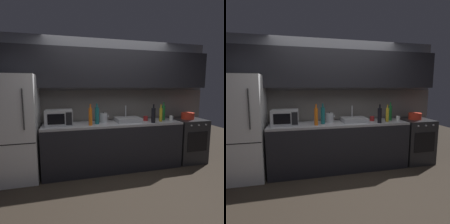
% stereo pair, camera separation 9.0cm
% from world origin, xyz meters
% --- Properties ---
extents(ground_plane, '(10.00, 10.00, 0.00)m').
position_xyz_m(ground_plane, '(0.00, 0.00, 0.00)').
color(ground_plane, '#2D261E').
extents(back_wall, '(4.32, 0.44, 2.50)m').
position_xyz_m(back_wall, '(0.00, 1.20, 1.55)').
color(back_wall, slate).
rests_on(back_wall, ground).
extents(counter_run, '(2.58, 0.60, 0.90)m').
position_xyz_m(counter_run, '(0.00, 0.90, 0.45)').
color(counter_run, black).
rests_on(counter_run, ground).
extents(refrigerator, '(0.68, 0.69, 1.76)m').
position_xyz_m(refrigerator, '(-1.67, 0.90, 0.88)').
color(refrigerator, white).
rests_on(refrigerator, ground).
extents(oven_range, '(0.60, 0.62, 0.90)m').
position_xyz_m(oven_range, '(1.63, 0.90, 0.45)').
color(oven_range, '#232326').
rests_on(oven_range, ground).
extents(microwave, '(0.46, 0.35, 0.27)m').
position_xyz_m(microwave, '(-0.99, 0.92, 1.04)').
color(microwave, '#A8AAAF').
rests_on(microwave, counter_run).
extents(sink_basin, '(0.48, 0.38, 0.30)m').
position_xyz_m(sink_basin, '(0.29, 0.93, 0.94)').
color(sink_basin, '#ADAFB5').
rests_on(sink_basin, counter_run).
extents(kettle, '(0.18, 0.15, 0.20)m').
position_xyz_m(kettle, '(-0.18, 0.98, 0.99)').
color(kettle, '#B7BABF').
rests_on(kettle, counter_run).
extents(wine_bottle_dark, '(0.08, 0.08, 0.35)m').
position_xyz_m(wine_bottle_dark, '(0.71, 0.70, 1.05)').
color(wine_bottle_dark, black).
rests_on(wine_bottle_dark, counter_run).
extents(wine_bottle_orange, '(0.07, 0.07, 0.37)m').
position_xyz_m(wine_bottle_orange, '(-0.46, 0.75, 1.06)').
color(wine_bottle_orange, orange).
rests_on(wine_bottle_orange, counter_run).
extents(wine_bottle_teal, '(0.08, 0.08, 0.37)m').
position_xyz_m(wine_bottle_teal, '(-0.33, 0.85, 1.06)').
color(wine_bottle_teal, '#19666B').
rests_on(wine_bottle_teal, counter_run).
extents(wine_bottle_green, '(0.07, 0.07, 0.36)m').
position_xyz_m(wine_bottle_green, '(1.04, 0.91, 1.05)').
color(wine_bottle_green, '#1E6B2D').
rests_on(wine_bottle_green, counter_run).
extents(wine_bottle_yellow, '(0.06, 0.06, 0.33)m').
position_xyz_m(wine_bottle_yellow, '(0.92, 0.80, 1.04)').
color(wine_bottle_yellow, gold).
rests_on(wine_bottle_yellow, counter_run).
extents(mug_red, '(0.09, 0.09, 0.09)m').
position_xyz_m(mug_red, '(0.66, 0.94, 0.95)').
color(mug_red, '#A82323').
rests_on(mug_red, counter_run).
extents(mug_white, '(0.08, 0.08, 0.10)m').
position_xyz_m(mug_white, '(1.17, 0.82, 0.95)').
color(mug_white, silver).
rests_on(mug_white, counter_run).
extents(cooking_pot, '(0.26, 0.26, 0.13)m').
position_xyz_m(cooking_pot, '(1.60, 0.90, 0.97)').
color(cooking_pot, red).
rests_on(cooking_pot, oven_range).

